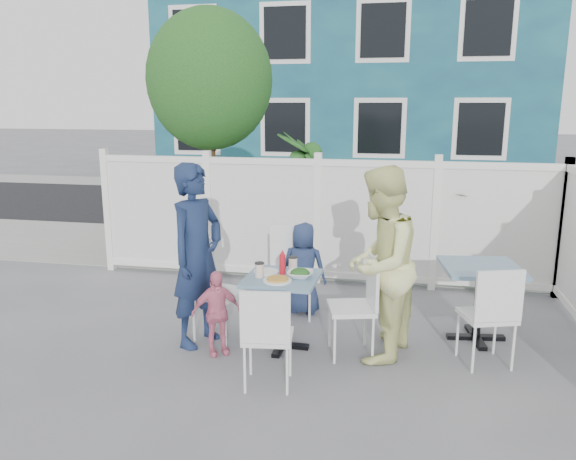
% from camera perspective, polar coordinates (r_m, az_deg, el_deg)
% --- Properties ---
extents(ground, '(80.00, 80.00, 0.00)m').
position_cam_1_polar(ground, '(5.18, -2.25, -13.38)').
color(ground, slate).
extents(near_sidewalk, '(24.00, 2.60, 0.01)m').
position_cam_1_polar(near_sidewalk, '(8.69, 3.65, -2.40)').
color(near_sidewalk, gray).
rests_on(near_sidewalk, ground).
extents(street, '(24.00, 5.00, 0.01)m').
position_cam_1_polar(street, '(12.28, 6.01, 2.07)').
color(street, black).
rests_on(street, ground).
extents(far_sidewalk, '(24.00, 1.60, 0.01)m').
position_cam_1_polar(far_sidewalk, '(15.32, 7.13, 4.20)').
color(far_sidewalk, gray).
rests_on(far_sidewalk, ground).
extents(building, '(11.00, 6.00, 6.00)m').
position_cam_1_polar(building, '(18.59, 6.64, 14.99)').
color(building, navy).
rests_on(building, ground).
extents(fence_back, '(5.86, 0.08, 1.60)m').
position_cam_1_polar(fence_back, '(7.14, 3.00, 0.69)').
color(fence_back, white).
rests_on(fence_back, ground).
extents(tree, '(1.80, 1.62, 3.59)m').
position_cam_1_polar(tree, '(8.27, -8.01, 14.84)').
color(tree, '#382316').
rests_on(tree, ground).
extents(utility_cabinet, '(0.65, 0.47, 1.18)m').
position_cam_1_polar(utility_cabinet, '(9.35, -10.65, 2.18)').
color(utility_cabinet, gold).
rests_on(utility_cabinet, ground).
extents(potted_shrub_a, '(1.08, 1.08, 1.88)m').
position_cam_1_polar(potted_shrub_a, '(7.83, 1.84, 2.95)').
color(potted_shrub_a, '#184C17').
rests_on(potted_shrub_a, ground).
extents(potted_shrub_b, '(1.23, 1.41, 1.52)m').
position_cam_1_polar(potted_shrub_b, '(7.71, 17.68, 0.82)').
color(potted_shrub_b, '#184C17').
rests_on(potted_shrub_b, ground).
extents(main_table, '(0.69, 0.69, 0.70)m').
position_cam_1_polar(main_table, '(5.29, -0.62, -6.38)').
color(main_table, '#45668C').
rests_on(main_table, ground).
extents(spare_table, '(0.81, 0.81, 0.76)m').
position_cam_1_polar(spare_table, '(5.75, 18.91, -5.08)').
color(spare_table, '#45668C').
rests_on(spare_table, ground).
extents(chair_left, '(0.52, 0.53, 0.97)m').
position_cam_1_polar(chair_left, '(5.56, -7.75, -5.34)').
color(chair_left, white).
rests_on(chair_left, ground).
extents(chair_right, '(0.50, 0.51, 0.93)m').
position_cam_1_polar(chair_right, '(5.18, 7.34, -6.95)').
color(chair_right, white).
rests_on(chair_right, ground).
extents(chair_back, '(0.53, 0.52, 0.98)m').
position_cam_1_polar(chair_back, '(6.12, 0.25, -3.47)').
color(chair_back, white).
rests_on(chair_back, ground).
extents(chair_near, '(0.44, 0.43, 0.87)m').
position_cam_1_polar(chair_near, '(4.55, -2.17, -10.19)').
color(chair_near, white).
rests_on(chair_near, ground).
extents(chair_spare, '(0.52, 0.51, 0.92)m').
position_cam_1_polar(chair_spare, '(5.21, 20.00, -7.62)').
color(chair_spare, white).
rests_on(chair_spare, ground).
extents(man, '(0.62, 0.75, 1.75)m').
position_cam_1_polar(man, '(5.38, -9.23, -2.55)').
color(man, '#182547').
rests_on(man, ground).
extents(woman, '(0.87, 1.00, 1.76)m').
position_cam_1_polar(woman, '(5.07, 9.28, -3.47)').
color(woman, '#E1E84D').
rests_on(woman, ground).
extents(boy, '(0.51, 0.35, 1.02)m').
position_cam_1_polar(boy, '(6.17, 1.57, -3.90)').
color(boy, navy).
rests_on(boy, ground).
extents(toddler, '(0.50, 0.42, 0.80)m').
position_cam_1_polar(toddler, '(5.25, -7.30, -8.34)').
color(toddler, pink).
rests_on(toddler, ground).
extents(plate_main, '(0.26, 0.26, 0.02)m').
position_cam_1_polar(plate_main, '(5.10, -1.09, -5.15)').
color(plate_main, white).
rests_on(plate_main, main_table).
extents(plate_side, '(0.24, 0.24, 0.02)m').
position_cam_1_polar(plate_side, '(5.36, -2.25, -4.26)').
color(plate_side, white).
rests_on(plate_side, main_table).
extents(salad_bowl, '(0.24, 0.24, 0.06)m').
position_cam_1_polar(salad_bowl, '(5.21, 1.23, -4.53)').
color(salad_bowl, white).
rests_on(salad_bowl, main_table).
extents(coffee_cup_a, '(0.09, 0.09, 0.13)m').
position_cam_1_polar(coffee_cup_a, '(5.22, -2.92, -4.11)').
color(coffee_cup_a, beige).
rests_on(coffee_cup_a, main_table).
extents(coffee_cup_b, '(0.08, 0.08, 0.12)m').
position_cam_1_polar(coffee_cup_b, '(5.42, 0.51, -3.47)').
color(coffee_cup_b, beige).
rests_on(coffee_cup_b, main_table).
extents(ketchup_bottle, '(0.06, 0.06, 0.19)m').
position_cam_1_polar(ketchup_bottle, '(5.29, -0.57, -3.51)').
color(ketchup_bottle, red).
rests_on(ketchup_bottle, main_table).
extents(salt_shaker, '(0.03, 0.03, 0.06)m').
position_cam_1_polar(salt_shaker, '(5.49, -0.70, -3.56)').
color(salt_shaker, white).
rests_on(salt_shaker, main_table).
extents(pepper_shaker, '(0.03, 0.03, 0.06)m').
position_cam_1_polar(pepper_shaker, '(5.48, -0.31, -3.59)').
color(pepper_shaker, black).
rests_on(pepper_shaker, main_table).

